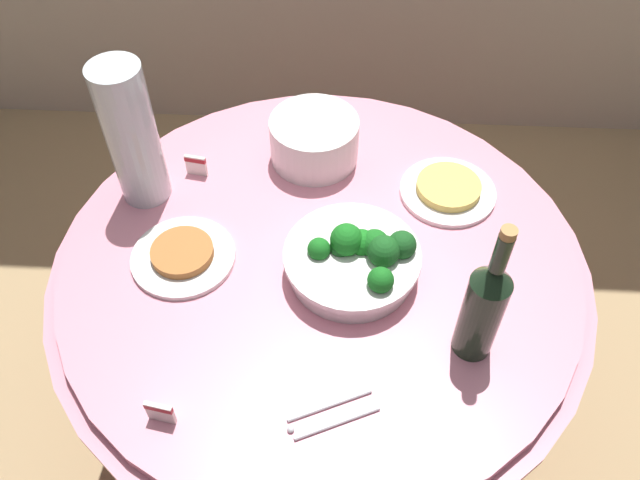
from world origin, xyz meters
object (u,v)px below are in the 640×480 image
at_px(label_placard_mid, 196,164).
at_px(food_plate_noodles, 448,190).
at_px(broccoli_bowl, 356,259).
at_px(plate_stack, 314,140).
at_px(serving_tongs, 330,416).
at_px(food_plate_peanuts, 183,255).
at_px(decorative_fruit_vase, 133,139).
at_px(wine_bottle, 483,307).
at_px(label_placard_front, 160,412).

bearing_deg(label_placard_mid, food_plate_noodles, -3.40).
distance_m(broccoli_bowl, plate_stack, 0.36).
height_order(food_plate_noodles, label_placard_mid, label_placard_mid).
distance_m(serving_tongs, food_plate_peanuts, 0.47).
xyz_separation_m(decorative_fruit_vase, label_placard_mid, (0.10, 0.06, -0.13)).
bearing_deg(wine_bottle, food_plate_peanuts, 162.76).
relative_size(plate_stack, serving_tongs, 1.28).
xyz_separation_m(decorative_fruit_vase, serving_tongs, (0.44, -0.53, -0.16)).
relative_size(broccoli_bowl, plate_stack, 1.33).
height_order(broccoli_bowl, label_placard_mid, broccoli_bowl).
xyz_separation_m(broccoli_bowl, food_plate_noodles, (0.21, 0.24, -0.03)).
relative_size(wine_bottle, label_placard_mid, 6.11).
relative_size(food_plate_noodles, label_placard_mid, 4.00).
height_order(plate_stack, serving_tongs, plate_stack).
bearing_deg(decorative_fruit_vase, wine_bottle, -27.92).
height_order(broccoli_bowl, food_plate_peanuts, broccoli_bowl).
xyz_separation_m(label_placard_front, label_placard_mid, (-0.05, 0.62, 0.00)).
height_order(serving_tongs, food_plate_peanuts, food_plate_peanuts).
distance_m(broccoli_bowl, label_placard_mid, 0.47).
bearing_deg(label_placard_front, food_plate_peanuts, 94.90).
bearing_deg(broccoli_bowl, serving_tongs, -96.95).
distance_m(broccoli_bowl, food_plate_noodles, 0.32).
distance_m(plate_stack, decorative_fruit_vase, 0.42).
bearing_deg(food_plate_noodles, food_plate_peanuts, -158.85).
bearing_deg(wine_bottle, label_placard_mid, 143.88).
relative_size(broccoli_bowl, decorative_fruit_vase, 0.82).
distance_m(decorative_fruit_vase, serving_tongs, 0.71).
height_order(food_plate_peanuts, label_placard_mid, label_placard_mid).
bearing_deg(food_plate_noodles, broccoli_bowl, -131.32).
distance_m(wine_bottle, label_placard_front, 0.59).
relative_size(broccoli_bowl, wine_bottle, 0.83).
relative_size(food_plate_peanuts, label_placard_mid, 4.00).
bearing_deg(label_placard_front, broccoli_bowl, 45.98).
height_order(plate_stack, label_placard_front, plate_stack).
xyz_separation_m(plate_stack, label_placard_front, (-0.23, -0.69, -0.02)).
bearing_deg(serving_tongs, food_plate_noodles, 66.09).
bearing_deg(serving_tongs, broccoli_bowl, 83.05).
bearing_deg(food_plate_noodles, wine_bottle, -88.08).
distance_m(food_plate_noodles, label_placard_front, 0.79).
bearing_deg(label_placard_front, decorative_fruit_vase, 105.24).
bearing_deg(label_placard_mid, serving_tongs, -60.49).
bearing_deg(broccoli_bowl, plate_stack, 106.69).
bearing_deg(decorative_fruit_vase, label_placard_mid, 31.51).
relative_size(serving_tongs, label_placard_mid, 2.99).
height_order(plate_stack, food_plate_peanuts, plate_stack).
bearing_deg(wine_bottle, broccoli_bowl, 143.58).
bearing_deg(broccoli_bowl, label_placard_front, -134.02).
bearing_deg(label_placard_front, serving_tongs, 3.92).
relative_size(wine_bottle, food_plate_noodles, 1.53).
distance_m(label_placard_front, label_placard_mid, 0.62).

